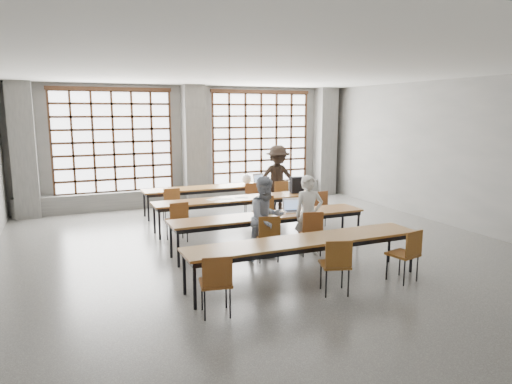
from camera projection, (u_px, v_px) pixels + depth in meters
floor at (267, 252)px, 9.01m from camera, size 11.00×11.00×0.00m
ceiling at (268, 70)px, 8.40m from camera, size 11.00×11.00×0.00m
wall_back at (191, 145)px, 13.68m from camera, size 10.00×0.00×10.00m
wall_right at (462, 155)px, 10.64m from camera, size 0.00×11.00×11.00m
column_left at (23, 151)px, 11.68m from camera, size 0.60×0.55×3.50m
column_mid at (194, 146)px, 13.43m from camera, size 0.60×0.55×3.50m
column_right at (325, 142)px, 15.17m from camera, size 0.60×0.55×3.50m
window_left at (113, 142)px, 12.71m from camera, size 3.32×0.12×3.00m
window_right at (261, 138)px, 14.46m from camera, size 3.32×0.12×3.00m
sill_ledge at (194, 195)px, 13.76m from camera, size 9.80×0.35×0.50m
desk_row_a at (217, 189)px, 12.44m from camera, size 4.00×0.70×0.73m
desk_row_b at (238, 201)px, 10.77m from camera, size 4.00×0.70×0.73m
desk_row_c at (270, 218)px, 9.03m from camera, size 4.00×0.70×0.73m
desk_row_d at (306, 243)px, 7.30m from camera, size 4.00×0.70×0.73m
chair_back_left at (171, 201)px, 11.35m from camera, size 0.45×0.45×0.88m
chair_back_mid at (252, 195)px, 12.20m from camera, size 0.52×0.52×0.88m
chair_back_right at (280, 193)px, 12.51m from camera, size 0.43×0.44×0.88m
chair_mid_left at (178, 218)px, 9.60m from camera, size 0.44×0.44×0.88m
chair_mid_centre at (264, 210)px, 10.37m from camera, size 0.47×0.48×0.88m
chair_mid_right at (318, 205)px, 10.93m from camera, size 0.47×0.47×0.88m
chair_front_left at (268, 233)px, 8.37m from camera, size 0.51×0.51×0.88m
chair_front_right at (311, 228)px, 8.72m from camera, size 0.50×0.51×0.88m
chair_near_left at (216, 279)px, 6.09m from camera, size 0.49×0.49×0.88m
chair_near_mid at (336, 261)px, 6.82m from camera, size 0.53×0.53×0.88m
chair_near_right at (407, 250)px, 7.34m from camera, size 0.50×0.50×0.88m
student_male at (309, 215)px, 8.80m from camera, size 0.63×0.48×1.54m
student_female at (266, 219)px, 8.44m from camera, size 0.87×0.74×1.57m
student_back at (278, 179)px, 12.57m from camera, size 1.24×0.79×1.83m
laptop_front at (292, 208)px, 9.33m from camera, size 0.42×0.38×0.26m
laptop_back at (260, 181)px, 13.04m from camera, size 0.42×0.38×0.26m
mouse at (312, 210)px, 9.37m from camera, size 0.11×0.10×0.04m
green_box at (266, 212)px, 9.07m from camera, size 0.26×0.14×0.09m
phone at (280, 214)px, 9.00m from camera, size 0.14×0.09×0.01m
paper_sheet_a at (213, 199)px, 10.57m from camera, size 0.36×0.32×0.00m
paper_sheet_b at (227, 199)px, 10.60m from camera, size 0.36×0.33×0.00m
paper_sheet_c at (242, 198)px, 10.80m from camera, size 0.34×0.27×0.00m
backpack at (297, 185)px, 11.39m from camera, size 0.34×0.23×0.40m
plastic_bag at (247, 179)px, 12.80m from camera, size 0.29×0.25×0.29m
red_pouch at (215, 279)px, 6.17m from camera, size 0.20×0.09×0.06m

